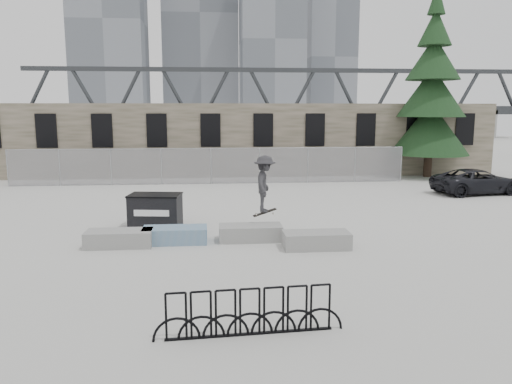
# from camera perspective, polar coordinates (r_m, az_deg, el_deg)

# --- Properties ---
(ground) EXTENTS (120.00, 120.00, 0.00)m
(ground) POSITION_cam_1_polar(r_m,az_deg,el_deg) (15.97, -5.13, -5.68)
(ground) COLOR beige
(ground) RESTS_ON ground
(stone_wall) EXTENTS (36.00, 2.58, 4.50)m
(stone_wall) POSITION_cam_1_polar(r_m,az_deg,el_deg) (31.72, -5.20, 5.97)
(stone_wall) COLOR brown
(stone_wall) RESTS_ON ground
(chainlink_fence) EXTENTS (22.06, 0.06, 2.02)m
(chainlink_fence) POSITION_cam_1_polar(r_m,az_deg,el_deg) (28.09, -5.17, 3.03)
(chainlink_fence) COLOR gray
(chainlink_fence) RESTS_ON ground
(planter_far_left) EXTENTS (2.00, 0.90, 0.50)m
(planter_far_left) POSITION_cam_1_polar(r_m,az_deg,el_deg) (15.89, -15.37, -5.06)
(planter_far_left) COLOR gray
(planter_far_left) RESTS_ON ground
(planter_center_left) EXTENTS (2.00, 0.90, 0.50)m
(planter_center_left) POSITION_cam_1_polar(r_m,az_deg,el_deg) (15.94, -9.26, -4.80)
(planter_center_left) COLOR teal
(planter_center_left) RESTS_ON ground
(planter_center_right) EXTENTS (2.00, 0.90, 0.50)m
(planter_center_right) POSITION_cam_1_polar(r_m,az_deg,el_deg) (16.02, -0.63, -4.60)
(planter_center_right) COLOR gray
(planter_center_right) RESTS_ON ground
(planter_offset) EXTENTS (2.00, 0.90, 0.50)m
(planter_offset) POSITION_cam_1_polar(r_m,az_deg,el_deg) (15.25, 6.92, -5.40)
(planter_offset) COLOR gray
(planter_offset) RESTS_ON ground
(dumpster) EXTENTS (1.94, 1.34, 1.19)m
(dumpster) POSITION_cam_1_polar(r_m,az_deg,el_deg) (18.10, -11.42, -2.08)
(dumpster) COLOR black
(dumpster) RESTS_ON ground
(bike_rack) EXTENTS (3.58, 0.31, 0.90)m
(bike_rack) POSITION_cam_1_polar(r_m,az_deg,el_deg) (9.50, -0.71, -13.62)
(bike_rack) COLOR black
(bike_rack) RESTS_ON ground
(spruce_tree) EXTENTS (4.76, 4.76, 11.50)m
(spruce_tree) POSITION_cam_1_polar(r_m,az_deg,el_deg) (32.65, 19.41, 10.07)
(spruce_tree) COLOR #38281E
(spruce_tree) RESTS_ON ground
(skyline_towers) EXTENTS (58.00, 28.00, 48.00)m
(skyline_towers) POSITION_cam_1_polar(r_m,az_deg,el_deg) (110.50, -5.86, 18.07)
(skyline_towers) COLOR slate
(skyline_towers) RESTS_ON ground
(truss_bridge) EXTENTS (70.00, 3.00, 9.80)m
(truss_bridge) POSITION_cam_1_polar(r_m,az_deg,el_deg) (71.12, 3.00, 9.42)
(truss_bridge) COLOR #2D3033
(truss_bridge) RESTS_ON ground
(suv) EXTENTS (4.69, 2.65, 1.23)m
(suv) POSITION_cam_1_polar(r_m,az_deg,el_deg) (27.09, 23.95, 1.12)
(suv) COLOR black
(suv) RESTS_ON ground
(skateboarder) EXTENTS (0.89, 1.31, 2.03)m
(skateboarder) POSITION_cam_1_polar(r_m,az_deg,el_deg) (16.38, 1.01, 0.94)
(skateboarder) COLOR #2C2C2F
(skateboarder) RESTS_ON ground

